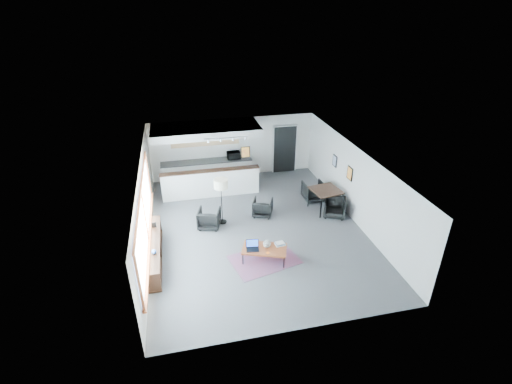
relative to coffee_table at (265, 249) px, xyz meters
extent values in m
cube|color=#4A4A4C|center=(0.13, 1.73, -0.40)|extent=(7.00, 9.00, 0.01)
cube|color=white|center=(0.13, 1.73, 2.21)|extent=(7.00, 9.00, 0.01)
cube|color=silver|center=(0.13, 6.23, 0.91)|extent=(7.00, 0.01, 2.60)
cube|color=silver|center=(0.13, -2.78, 0.91)|extent=(7.00, 0.01, 2.60)
cube|color=silver|center=(-3.38, 1.73, 0.91)|extent=(0.01, 9.00, 2.60)
cube|color=silver|center=(3.63, 1.73, 0.91)|extent=(0.01, 9.00, 2.60)
cube|color=#8CBFFF|center=(-3.34, 0.83, 1.11)|extent=(0.02, 5.80, 1.55)
cube|color=brown|center=(-3.31, 0.83, 0.31)|extent=(0.10, 5.95, 0.06)
cube|color=brown|center=(-3.32, 0.83, 1.91)|extent=(0.06, 5.95, 0.06)
cube|color=brown|center=(-3.32, -2.07, 1.11)|extent=(0.06, 0.06, 1.60)
cube|color=brown|center=(-3.32, 0.83, 1.11)|extent=(0.06, 0.06, 1.60)
cube|color=brown|center=(-3.32, 3.73, 1.11)|extent=(0.06, 0.06, 1.60)
cube|color=black|center=(-3.17, 0.73, 0.23)|extent=(0.35, 3.00, 0.05)
cube|color=black|center=(-3.17, 0.73, -0.34)|extent=(0.35, 3.00, 0.05)
cube|color=black|center=(-3.17, -0.72, -0.06)|extent=(0.33, 0.04, 0.55)
cube|color=black|center=(-3.17, 0.73, -0.06)|extent=(0.33, 0.04, 0.55)
cube|color=black|center=(-3.17, 2.18, -0.06)|extent=(0.33, 0.04, 0.55)
cube|color=#3359A5|center=(-3.17, -0.57, -0.22)|extent=(0.18, 0.04, 0.20)
cube|color=silver|center=(-3.17, -0.40, -0.21)|extent=(0.18, 0.04, 0.22)
cube|color=maroon|center=(-3.17, -0.23, -0.20)|extent=(0.18, 0.04, 0.24)
cube|color=black|center=(-3.17, -0.06, -0.22)|extent=(0.18, 0.04, 0.20)
cube|color=#3359A5|center=(-3.17, 0.11, -0.21)|extent=(0.18, 0.04, 0.22)
cube|color=silver|center=(-3.17, 0.28, -0.20)|extent=(0.18, 0.04, 0.24)
cube|color=maroon|center=(-3.17, 0.45, -0.22)|extent=(0.18, 0.04, 0.20)
cube|color=black|center=(-3.17, 0.62, -0.21)|extent=(0.18, 0.04, 0.22)
cube|color=#3359A5|center=(-3.17, 0.79, -0.20)|extent=(0.18, 0.03, 0.24)
cube|color=silver|center=(-3.17, 0.96, -0.22)|extent=(0.18, 0.03, 0.20)
cube|color=maroon|center=(-3.17, 1.13, -0.21)|extent=(0.18, 0.03, 0.22)
cube|color=black|center=(-3.17, 1.30, -0.20)|extent=(0.18, 0.04, 0.24)
cube|color=black|center=(-3.17, 1.53, 0.34)|extent=(0.14, 0.02, 0.18)
sphere|color=#264C99|center=(-3.15, 0.13, 0.32)|extent=(0.14, 0.14, 0.14)
cube|color=white|center=(-1.07, 4.43, 0.16)|extent=(3.80, 0.25, 1.10)
cube|color=black|center=(-1.07, 4.43, 0.72)|extent=(3.85, 0.32, 0.04)
cube|color=white|center=(-1.07, 5.88, 0.06)|extent=(3.80, 0.60, 0.90)
cube|color=#2D2D2D|center=(-1.07, 5.88, 0.52)|extent=(3.82, 0.62, 0.04)
cube|color=tan|center=(-1.07, 6.03, 1.56)|extent=(2.80, 0.35, 0.70)
cube|color=white|center=(-1.07, 5.33, 2.06)|extent=(4.20, 1.80, 0.30)
cube|color=black|center=(0.33, 4.44, 1.36)|extent=(0.35, 0.03, 0.45)
cube|color=orange|center=(0.33, 4.42, 1.36)|extent=(0.30, 0.01, 0.40)
cube|color=black|center=(2.43, 6.15, 0.66)|extent=(1.00, 0.12, 2.10)
cube|color=white|center=(1.91, 6.16, 0.66)|extent=(0.06, 0.10, 2.10)
cube|color=white|center=(2.95, 6.16, 0.66)|extent=(0.06, 0.10, 2.10)
cube|color=white|center=(2.43, 6.16, 1.73)|extent=(1.10, 0.10, 0.06)
cube|color=silver|center=(-0.47, 3.93, 2.17)|extent=(1.60, 0.04, 0.04)
cylinder|color=silver|center=(-1.12, 3.93, 2.09)|extent=(0.07, 0.07, 0.09)
cylinder|color=silver|center=(-0.67, 3.93, 2.09)|extent=(0.07, 0.07, 0.09)
cylinder|color=silver|center=(-0.22, 3.93, 2.09)|extent=(0.07, 0.07, 0.09)
cylinder|color=silver|center=(0.23, 3.93, 2.09)|extent=(0.07, 0.07, 0.09)
cube|color=black|center=(3.60, 2.13, 1.16)|extent=(0.03, 0.38, 0.48)
cube|color=orange|center=(3.58, 2.13, 1.16)|extent=(0.00, 0.32, 0.42)
cube|color=black|center=(3.60, 3.43, 1.11)|extent=(0.03, 0.34, 0.44)
cube|color=#859FC5|center=(3.58, 3.43, 1.11)|extent=(0.00, 0.28, 0.38)
cube|color=#60334D|center=(0.00, 0.00, -0.39)|extent=(2.20, 1.75, 0.01)
cube|color=brown|center=(0.00, 0.00, 0.01)|extent=(1.46, 1.11, 0.05)
cube|color=black|center=(-0.67, -0.07, -0.20)|extent=(0.04, 0.04, 0.38)
cube|color=black|center=(-0.46, 0.49, -0.20)|extent=(0.04, 0.04, 0.38)
cube|color=black|center=(0.46, -0.49, -0.20)|extent=(0.04, 0.04, 0.38)
cube|color=black|center=(0.67, 0.07, -0.20)|extent=(0.04, 0.04, 0.38)
cube|color=black|center=(-0.10, -0.28, -0.02)|extent=(1.18, 0.46, 0.03)
cube|color=black|center=(0.10, 0.28, -0.02)|extent=(1.18, 0.46, 0.03)
cube|color=black|center=(-0.36, 0.00, 0.04)|extent=(0.40, 0.32, 0.02)
cube|color=black|center=(-0.34, 0.14, 0.18)|extent=(0.37, 0.12, 0.24)
cube|color=blue|center=(-0.34, 0.13, 0.18)|extent=(0.34, 0.10, 0.21)
sphere|color=gray|center=(0.08, 0.04, 0.15)|extent=(0.23, 0.23, 0.23)
cube|color=silver|center=(0.50, 0.07, 0.05)|extent=(0.32, 0.27, 0.03)
cube|color=#3359A5|center=(0.50, 0.07, 0.08)|extent=(0.29, 0.25, 0.03)
cube|color=silver|center=(0.49, 0.05, 0.11)|extent=(0.27, 0.23, 0.03)
cube|color=#E5590C|center=(0.04, -0.25, 0.04)|extent=(0.12, 0.12, 0.01)
imported|color=black|center=(-1.41, 2.20, -0.02)|extent=(0.88, 0.85, 0.74)
imported|color=black|center=(0.56, 2.55, -0.05)|extent=(0.86, 0.84, 0.69)
cylinder|color=black|center=(-0.92, 2.39, -0.38)|extent=(0.37, 0.37, 0.03)
cylinder|color=black|center=(-0.92, 2.39, 0.34)|extent=(0.03, 0.03, 1.41)
cylinder|color=#F2ECC7|center=(-0.92, 2.39, 1.12)|extent=(0.61, 0.61, 0.31)
cube|color=black|center=(2.89, 2.43, 0.42)|extent=(1.14, 1.14, 0.04)
cylinder|color=black|center=(2.53, 1.92, 0.00)|extent=(0.05, 0.05, 0.79)
cylinder|color=black|center=(2.38, 2.79, 0.00)|extent=(0.05, 0.05, 0.79)
cylinder|color=black|center=(3.40, 2.07, 0.00)|extent=(0.05, 0.05, 0.79)
cylinder|color=black|center=(3.25, 2.93, 0.00)|extent=(0.05, 0.05, 0.79)
imported|color=black|center=(3.07, 1.93, -0.07)|extent=(0.82, 0.80, 0.65)
imported|color=black|center=(2.78, 3.31, -0.06)|extent=(0.66, 0.62, 0.67)
imported|color=black|center=(0.09, 5.88, 0.72)|extent=(0.56, 0.33, 0.37)
camera|label=1|loc=(-2.21, -8.68, 6.56)|focal=26.00mm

